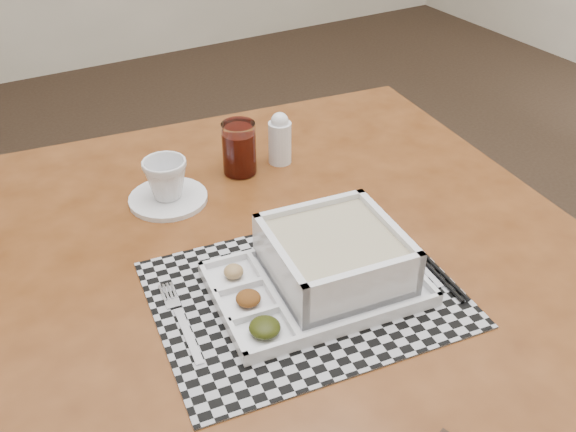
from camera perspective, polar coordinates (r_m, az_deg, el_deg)
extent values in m
plane|color=black|center=(2.28, 4.26, -6.15)|extent=(5.00, 5.00, 0.00)
cube|color=#4A240D|center=(1.12, -1.07, -3.76)|extent=(1.20, 1.20, 0.04)
cylinder|color=#4A240D|center=(1.71, -22.92, -8.84)|extent=(0.05, 0.05, 0.77)
cylinder|color=#4A240D|center=(1.88, 7.21, -1.49)|extent=(0.05, 0.05, 0.77)
cube|color=#4A240D|center=(1.52, -7.66, 4.29)|extent=(0.93, 0.14, 0.09)
cube|color=#4A240D|center=(1.12, -24.09, -11.79)|extent=(0.14, 0.93, 0.09)
cube|color=#4A240D|center=(1.36, 17.34, -1.03)|extent=(0.14, 0.93, 0.09)
cube|color=#9FA0A6|center=(1.01, 1.52, -6.92)|extent=(0.50, 0.41, 0.00)
cube|color=silver|center=(1.01, 2.54, -6.27)|extent=(0.34, 0.26, 0.01)
cube|color=silver|center=(1.08, 0.18, -2.48)|extent=(0.32, 0.05, 0.01)
cube|color=silver|center=(0.94, 5.35, -9.62)|extent=(0.32, 0.05, 0.01)
cube|color=silver|center=(0.97, -5.93, -8.10)|extent=(0.03, 0.22, 0.01)
cube|color=silver|center=(1.07, 10.15, -3.61)|extent=(0.03, 0.22, 0.01)
cube|color=silver|center=(0.98, -1.42, -6.90)|extent=(0.03, 0.20, 0.01)
cube|color=silver|center=(0.95, -3.06, -8.79)|extent=(0.08, 0.02, 0.01)
cube|color=silver|center=(1.00, -4.43, -6.32)|extent=(0.08, 0.02, 0.01)
ellipsoid|color=black|center=(0.92, -2.08, -9.86)|extent=(0.05, 0.05, 0.02)
ellipsoid|color=#4B280C|center=(0.97, -3.55, -7.31)|extent=(0.04, 0.04, 0.02)
ellipsoid|color=olive|center=(1.02, -4.86, -4.93)|extent=(0.03, 0.03, 0.02)
cube|color=silver|center=(1.03, 4.09, -4.84)|extent=(0.22, 0.22, 0.01)
cube|color=silver|center=(1.08, 1.94, -0.57)|extent=(0.20, 0.04, 0.08)
cube|color=silver|center=(0.95, 6.72, -6.57)|extent=(0.20, 0.04, 0.08)
cube|color=silver|center=(0.98, -0.78, -4.70)|extent=(0.04, 0.20, 0.08)
cube|color=silver|center=(1.05, 8.78, -2.12)|extent=(0.04, 0.20, 0.08)
cube|color=tan|center=(1.01, 4.16, -3.56)|extent=(0.20, 0.20, 0.07)
cube|color=#B9B9C0|center=(0.95, -9.05, -10.51)|extent=(0.03, 0.12, 0.00)
cube|color=#B9B9C0|center=(1.00, -10.20, -7.69)|extent=(0.02, 0.02, 0.00)
cube|color=#B9B9C0|center=(1.03, -11.11, -6.76)|extent=(0.01, 0.04, 0.00)
cube|color=#B9B9C0|center=(1.03, -10.78, -6.69)|extent=(0.01, 0.04, 0.00)
cube|color=#B9B9C0|center=(1.03, -10.46, -6.61)|extent=(0.01, 0.04, 0.00)
cube|color=#B9B9C0|center=(1.03, -10.14, -6.53)|extent=(0.01, 0.04, 0.00)
cube|color=#B9B9C0|center=(1.08, 11.69, -4.32)|extent=(0.02, 0.12, 0.00)
ellipsoid|color=#B9B9C0|center=(1.14, 9.26, -1.69)|extent=(0.04, 0.06, 0.01)
cylinder|color=black|center=(1.10, 11.66, -3.62)|extent=(0.04, 0.24, 0.01)
cylinder|color=black|center=(1.10, 12.10, -3.49)|extent=(0.04, 0.24, 0.01)
cylinder|color=silver|center=(1.25, -10.60, 1.53)|extent=(0.15, 0.15, 0.01)
imported|color=silver|center=(1.22, -10.81, 3.25)|extent=(0.11, 0.11, 0.08)
cylinder|color=white|center=(1.30, -4.36, 6.00)|extent=(0.07, 0.07, 0.11)
cylinder|color=#440A05|center=(1.30, -4.34, 5.57)|extent=(0.06, 0.06, 0.09)
cylinder|color=silver|center=(1.34, -0.73, 6.53)|extent=(0.05, 0.05, 0.09)
sphere|color=silver|center=(1.31, -0.74, 8.45)|extent=(0.04, 0.04, 0.04)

